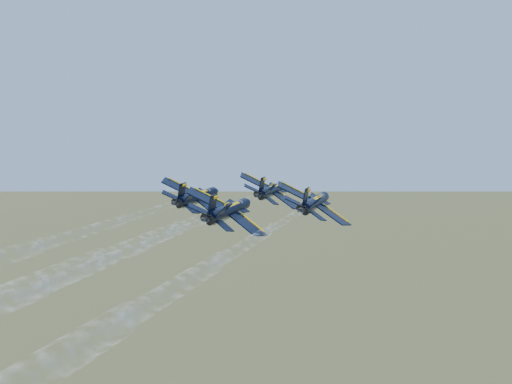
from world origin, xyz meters
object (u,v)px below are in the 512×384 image
(jet_left, at_px, (198,197))
(jet_right, at_px, (315,202))
(jet_slot, at_px, (230,210))
(jet_lead, at_px, (272,190))

(jet_left, bearing_deg, jet_right, -0.33)
(jet_right, bearing_deg, jet_left, 179.67)
(jet_left, height_order, jet_right, same)
(jet_left, xyz_separation_m, jet_right, (22.00, 0.27, 0.00))
(jet_left, distance_m, jet_slot, 17.32)
(jet_slot, bearing_deg, jet_left, 130.94)
(jet_left, bearing_deg, jet_lead, 55.29)
(jet_left, height_order, jet_slot, same)
(jet_lead, relative_size, jet_right, 1.00)
(jet_right, xyz_separation_m, jet_slot, (-10.41, -13.15, 0.00))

